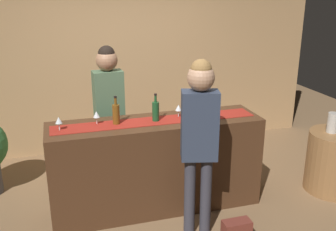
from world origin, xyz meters
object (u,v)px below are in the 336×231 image
object	(u,v)px
bartender	(109,102)
round_side_table	(335,162)
wine_glass_mid_counter	(59,121)
wine_glass_near_customer	(96,115)
wine_bottle_amber	(116,114)
handbag	(236,231)
customer_sipping	(199,130)
vase_on_side_table	(333,123)
wine_glass_far_end	(178,108)
wine_bottle_green	(156,111)

from	to	relation	value
bartender	round_side_table	xyz separation A→B (m)	(2.60, -0.83, -0.73)
wine_glass_mid_counter	wine_glass_near_customer	bearing A→B (deg)	12.04
wine_bottle_amber	handbag	xyz separation A→B (m)	(1.01, -0.87, -1.03)
wine_glass_mid_counter	customer_sipping	distance (m)	1.39
wine_bottle_amber	customer_sipping	world-z (taller)	customer_sipping
wine_bottle_amber	vase_on_side_table	world-z (taller)	wine_bottle_amber
wine_glass_far_end	bartender	bearing A→B (deg)	142.49
wine_glass_far_end	customer_sipping	world-z (taller)	customer_sipping
wine_glass_far_end	wine_glass_mid_counter	bearing A→B (deg)	-177.03
wine_glass_near_customer	wine_glass_mid_counter	world-z (taller)	same
wine_bottle_green	handbag	distance (m)	1.46
wine_glass_mid_counter	bartender	world-z (taller)	bartender
wine_glass_near_customer	round_side_table	distance (m)	2.92
round_side_table	handbag	world-z (taller)	round_side_table
wine_bottle_amber	vase_on_side_table	bearing A→B (deg)	-4.74
wine_glass_near_customer	wine_glass_far_end	size ratio (longest dim) A/B	1.00
wine_glass_near_customer	round_side_table	world-z (taller)	wine_glass_near_customer
vase_on_side_table	wine_bottle_amber	bearing A→B (deg)	175.26
wine_bottle_green	bartender	world-z (taller)	bartender
bartender	vase_on_side_table	xyz separation A→B (m)	(2.53, -0.77, -0.24)
bartender	handbag	size ratio (longest dim) A/B	6.31
round_side_table	vase_on_side_table	bearing A→B (deg)	139.01
wine_bottle_green	customer_sipping	size ratio (longest dim) A/B	0.17
wine_bottle_amber	wine_glass_far_end	world-z (taller)	wine_bottle_amber
wine_glass_mid_counter	wine_glass_far_end	world-z (taller)	same
wine_bottle_amber	round_side_table	world-z (taller)	wine_bottle_amber
bartender	vase_on_side_table	size ratio (longest dim) A/B	7.36
wine_bottle_amber	wine_glass_far_end	distance (m)	0.69
wine_bottle_green	customer_sipping	distance (m)	0.68
wine_bottle_amber	vase_on_side_table	distance (m)	2.56
customer_sipping	wine_bottle_green	bearing A→B (deg)	127.15
wine_bottle_amber	handbag	size ratio (longest dim) A/B	1.08
bartender	customer_sipping	bearing A→B (deg)	115.25
wine_bottle_green	wine_glass_near_customer	world-z (taller)	wine_bottle_green
wine_bottle_amber	wine_glass_far_end	size ratio (longest dim) A/B	2.10
customer_sipping	vase_on_side_table	xyz separation A→B (m)	(1.86, 0.43, -0.26)
wine_glass_mid_counter	customer_sipping	size ratio (longest dim) A/B	0.08
wine_glass_near_customer	wine_glass_mid_counter	size ratio (longest dim) A/B	1.00
round_side_table	wine_glass_far_end	bearing A→B (deg)	171.08
wine_glass_near_customer	wine_glass_mid_counter	distance (m)	0.39
wine_bottle_green	wine_bottle_amber	xyz separation A→B (m)	(-0.42, 0.02, 0.00)
wine_glass_mid_counter	bartender	size ratio (longest dim) A/B	0.08
wine_glass_mid_counter	round_side_table	distance (m)	3.27
wine_glass_far_end	vase_on_side_table	bearing A→B (deg)	-7.49
wine_bottle_green	bartender	xyz separation A→B (m)	(-0.41, 0.58, -0.04)
wine_bottle_green	wine_bottle_amber	distance (m)	0.42
wine_bottle_amber	handbag	distance (m)	1.68
wine_bottle_amber	wine_glass_mid_counter	bearing A→B (deg)	-176.72
wine_bottle_green	bartender	bearing A→B (deg)	125.76
wine_glass_mid_counter	wine_bottle_amber	bearing A→B (deg)	3.28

